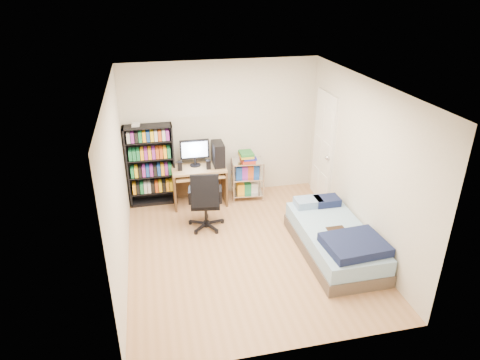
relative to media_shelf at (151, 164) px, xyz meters
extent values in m
cube|color=tan|center=(1.31, -1.84, -0.78)|extent=(3.50, 4.00, 0.04)
cube|color=silver|center=(1.31, -1.84, 1.76)|extent=(3.50, 4.00, 0.04)
cube|color=beige|center=(1.31, 0.18, 0.49)|extent=(3.50, 0.04, 2.50)
cube|color=beige|center=(1.31, -3.86, 0.49)|extent=(3.50, 0.04, 2.50)
cube|color=beige|center=(-0.46, -1.84, 0.49)|extent=(0.04, 4.00, 2.50)
cube|color=beige|center=(3.08, -1.84, 0.49)|extent=(0.04, 4.00, 2.50)
cube|color=black|center=(0.00, 0.00, -0.02)|extent=(0.83, 0.28, 1.48)
cube|color=black|center=(0.00, 0.00, -0.53)|extent=(0.78, 0.26, 0.02)
cube|color=#C04B19|center=(0.00, -0.01, -0.42)|extent=(0.72, 0.22, 0.18)
cube|color=black|center=(0.00, 0.00, -0.21)|extent=(0.78, 0.26, 0.02)
cube|color=#16439D|center=(0.00, -0.01, -0.10)|extent=(0.72, 0.22, 0.18)
cube|color=black|center=(0.00, 0.00, 0.12)|extent=(0.78, 0.26, 0.02)
cube|color=yellow|center=(0.00, -0.01, 0.22)|extent=(0.72, 0.22, 0.18)
cube|color=black|center=(0.00, 0.00, 0.44)|extent=(0.78, 0.26, 0.02)
cube|color=#1A7842|center=(0.00, -0.01, 0.55)|extent=(0.72, 0.22, 0.18)
cube|color=silver|center=(-0.18, 0.00, 0.75)|extent=(0.13, 0.12, 0.06)
cube|color=#A17E53|center=(0.82, -0.21, -0.07)|extent=(0.95, 0.52, 0.04)
cube|color=#3A2B1F|center=(0.37, -0.21, -0.42)|extent=(0.04, 0.52, 0.67)
cube|color=#3A2B1F|center=(1.28, -0.21, -0.42)|extent=(0.04, 0.52, 0.67)
cube|color=#3A2B1F|center=(0.82, 0.03, -0.40)|extent=(0.91, 0.03, 0.62)
cube|color=#A17E53|center=(0.82, -0.28, -0.16)|extent=(0.85, 0.43, 0.02)
cube|color=black|center=(0.82, -0.30, -0.14)|extent=(0.42, 0.14, 0.02)
cube|color=black|center=(0.78, -0.10, 0.26)|extent=(0.51, 0.05, 0.34)
cube|color=#CCDEFF|center=(0.78, -0.13, 0.26)|extent=(0.46, 0.01, 0.28)
cube|color=black|center=(1.18, -0.16, 0.16)|extent=(0.19, 0.40, 0.42)
cube|color=black|center=(0.49, -0.26, 0.03)|extent=(0.08, 0.08, 0.16)
cube|color=black|center=(0.98, -0.30, 0.03)|extent=(0.08, 0.08, 0.16)
cylinder|color=black|center=(0.82, -1.04, -0.50)|extent=(0.05, 0.05, 0.36)
cube|color=black|center=(0.82, -1.04, -0.30)|extent=(0.52, 0.52, 0.08)
cube|color=black|center=(0.78, -1.24, 0.00)|extent=(0.45, 0.20, 0.53)
cube|color=black|center=(0.57, -1.00, -0.17)|extent=(0.08, 0.29, 0.21)
cube|color=black|center=(1.06, -1.07, -0.17)|extent=(0.08, 0.29, 0.21)
cylinder|color=silver|center=(1.42, -0.35, -0.38)|extent=(0.03, 0.03, 0.75)
cylinder|color=silver|center=(1.97, -0.40, -0.38)|extent=(0.03, 0.03, 0.75)
cylinder|color=silver|center=(1.46, 0.04, -0.38)|extent=(0.03, 0.03, 0.75)
cylinder|color=silver|center=(2.00, -0.01, -0.38)|extent=(0.03, 0.03, 0.75)
cube|color=silver|center=(1.71, -0.18, -0.65)|extent=(0.58, 0.44, 0.02)
cube|color=silver|center=(1.71, -0.18, -0.33)|extent=(0.58, 0.44, 0.02)
cube|color=silver|center=(1.71, -0.18, -0.02)|extent=(0.58, 0.44, 0.02)
cube|color=#9E2616|center=(1.71, -0.18, 0.08)|extent=(0.26, 0.32, 0.17)
cube|color=brown|center=(2.57, -2.20, -0.66)|extent=(0.94, 1.89, 0.19)
cube|color=#82A4C1|center=(2.57, -2.20, -0.46)|extent=(0.91, 1.85, 0.23)
cube|color=#12193A|center=(2.61, -2.72, -0.29)|extent=(0.85, 0.72, 0.13)
cube|color=#9AB6DA|center=(2.43, -1.44, -0.28)|extent=(0.42, 0.28, 0.12)
cube|color=#12193A|center=(2.74, -1.46, -0.28)|extent=(0.40, 0.28, 0.12)
cube|color=#392212|center=(2.57, -2.24, -0.34)|extent=(0.26, 0.21, 0.02)
cube|color=white|center=(3.03, -0.49, 0.24)|extent=(0.05, 0.80, 2.00)
sphere|color=silver|center=(2.98, -0.81, 0.19)|extent=(0.08, 0.08, 0.08)
camera|label=1|loc=(0.05, -7.12, 2.99)|focal=32.00mm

